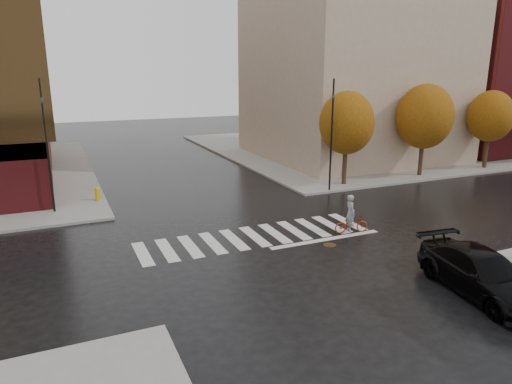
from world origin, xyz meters
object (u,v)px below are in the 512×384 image
(cyclist, at_px, (351,220))
(fire_hydrant, at_px, (97,193))
(sedan, at_px, (482,273))
(traffic_light_ne, at_px, (332,128))
(traffic_light_nw, at_px, (46,138))

(cyclist, height_order, fire_hydrant, cyclist)
(sedan, bearing_deg, traffic_light_ne, 86.12)
(sedan, bearing_deg, traffic_light_nw, 137.35)
(sedan, relative_size, fire_hydrant, 6.58)
(cyclist, distance_m, traffic_light_ne, 8.85)
(sedan, relative_size, traffic_light_ne, 0.75)
(cyclist, height_order, traffic_light_nw, traffic_light_nw)
(sedan, bearing_deg, fire_hydrant, 129.82)
(cyclist, xyz_separation_m, fire_hydrant, (-11.14, 11.00, -0.07))
(fire_hydrant, bearing_deg, sedan, -57.54)
(traffic_light_nw, height_order, traffic_light_ne, traffic_light_nw)
(cyclist, relative_size, fire_hydrant, 2.40)
(cyclist, xyz_separation_m, traffic_light_ne, (3.44, 7.30, 3.64))
(cyclist, distance_m, traffic_light_nw, 17.06)
(sedan, xyz_separation_m, traffic_light_ne, (2.91, 14.64, 3.53))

